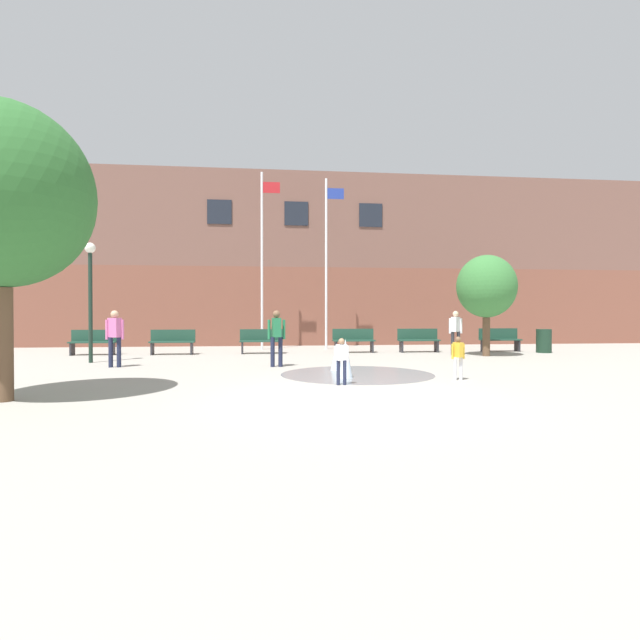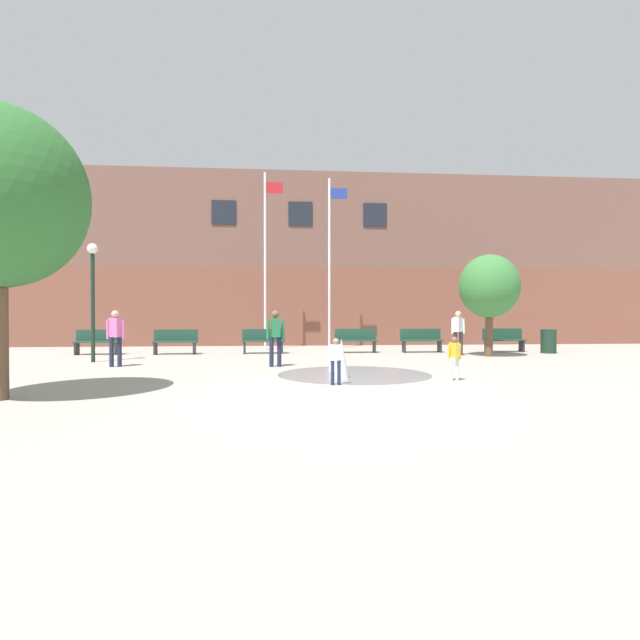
{
  "view_description": "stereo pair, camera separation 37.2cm",
  "coord_description": "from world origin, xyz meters",
  "px_view_note": "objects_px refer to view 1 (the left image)",
  "views": [
    {
      "loc": [
        -1.48,
        -8.71,
        1.52
      ],
      "look_at": [
        0.24,
        6.67,
        1.3
      ],
      "focal_mm": 28.0,
      "sensor_mm": 36.0,
      "label": 1
    },
    {
      "loc": [
        -1.11,
        -8.75,
        1.52
      ],
      "look_at": [
        0.24,
        6.67,
        1.3
      ],
      "focal_mm": 28.0,
      "sensor_mm": 36.0,
      "label": 2
    }
  ],
  "objects_px": {
    "park_bench_far_left": "(93,342)",
    "lamp_post_left_lane": "(90,284)",
    "child_with_pink_shirt": "(458,355)",
    "street_tree_near_building": "(487,287)",
    "park_bench_center": "(354,340)",
    "street_tree_foreground": "(3,196)",
    "adult_watching": "(276,334)",
    "park_bench_under_left_flagpole": "(261,341)",
    "flagpole_left": "(263,255)",
    "adult_near_bench": "(115,334)",
    "park_bench_left_of_flagpoles": "(172,341)",
    "park_bench_under_right_flagpole": "(418,340)",
    "child_in_fountain": "(341,358)",
    "flagpole_right": "(327,258)",
    "trash_can": "(544,341)",
    "park_bench_near_trashcan": "(500,339)",
    "teen_by_trashcan": "(456,329)"
  },
  "relations": [
    {
      "from": "park_bench_far_left",
      "to": "lamp_post_left_lane",
      "type": "bearing_deg",
      "value": -73.21
    },
    {
      "from": "child_with_pink_shirt",
      "to": "street_tree_near_building",
      "type": "height_order",
      "value": "street_tree_near_building"
    },
    {
      "from": "park_bench_center",
      "to": "street_tree_foreground",
      "type": "height_order",
      "value": "street_tree_foreground"
    },
    {
      "from": "park_bench_far_left",
      "to": "adult_watching",
      "type": "bearing_deg",
      "value": -35.91
    },
    {
      "from": "park_bench_under_left_flagpole",
      "to": "flagpole_left",
      "type": "bearing_deg",
      "value": 88.61
    },
    {
      "from": "street_tree_foreground",
      "to": "street_tree_near_building",
      "type": "relative_size",
      "value": 1.44
    },
    {
      "from": "adult_near_bench",
      "to": "park_bench_far_left",
      "type": "bearing_deg",
      "value": -33.42
    },
    {
      "from": "lamp_post_left_lane",
      "to": "street_tree_foreground",
      "type": "height_order",
      "value": "street_tree_foreground"
    },
    {
      "from": "park_bench_under_left_flagpole",
      "to": "adult_watching",
      "type": "xyz_separation_m",
      "value": [
        0.45,
        -4.69,
        0.45
      ]
    },
    {
      "from": "park_bench_left_of_flagpoles",
      "to": "flagpole_left",
      "type": "xyz_separation_m",
      "value": [
        3.27,
        2.17,
        3.44
      ]
    },
    {
      "from": "park_bench_center",
      "to": "park_bench_under_right_flagpole",
      "type": "height_order",
      "value": "same"
    },
    {
      "from": "park_bench_left_of_flagpoles",
      "to": "lamp_post_left_lane",
      "type": "xyz_separation_m",
      "value": [
        -1.93,
        -2.79,
        1.93
      ]
    },
    {
      "from": "child_in_fountain",
      "to": "park_bench_under_right_flagpole",
      "type": "bearing_deg",
      "value": 31.95
    },
    {
      "from": "adult_near_bench",
      "to": "park_bench_under_right_flagpole",
      "type": "bearing_deg",
      "value": -125.07
    },
    {
      "from": "park_bench_far_left",
      "to": "park_bench_under_right_flagpole",
      "type": "xyz_separation_m",
      "value": [
        12.08,
        -0.02,
        0.0
      ]
    },
    {
      "from": "park_bench_left_of_flagpoles",
      "to": "flagpole_right",
      "type": "bearing_deg",
      "value": 19.97
    },
    {
      "from": "park_bench_under_right_flagpole",
      "to": "trash_can",
      "type": "bearing_deg",
      "value": -9.37
    },
    {
      "from": "park_bench_under_right_flagpole",
      "to": "trash_can",
      "type": "distance_m",
      "value": 4.76
    },
    {
      "from": "park_bench_center",
      "to": "street_tree_near_building",
      "type": "height_order",
      "value": "street_tree_near_building"
    },
    {
      "from": "adult_watching",
      "to": "flagpole_right",
      "type": "distance_m",
      "value": 7.7
    },
    {
      "from": "child_in_fountain",
      "to": "flagpole_right",
      "type": "relative_size",
      "value": 0.14
    },
    {
      "from": "park_bench_far_left",
      "to": "adult_watching",
      "type": "height_order",
      "value": "adult_watching"
    },
    {
      "from": "park_bench_under_left_flagpole",
      "to": "park_bench_under_right_flagpole",
      "type": "xyz_separation_m",
      "value": [
        6.05,
        -0.02,
        0.0
      ]
    },
    {
      "from": "street_tree_near_building",
      "to": "flagpole_left",
      "type": "bearing_deg",
      "value": 152.7
    },
    {
      "from": "child_in_fountain",
      "to": "trash_can",
      "type": "relative_size",
      "value": 1.1
    },
    {
      "from": "park_bench_left_of_flagpoles",
      "to": "lamp_post_left_lane",
      "type": "bearing_deg",
      "value": -124.73
    },
    {
      "from": "park_bench_far_left",
      "to": "child_in_fountain",
      "type": "relative_size",
      "value": 1.62
    },
    {
      "from": "park_bench_under_left_flagpole",
      "to": "flagpole_left",
      "type": "height_order",
      "value": "flagpole_left"
    },
    {
      "from": "park_bench_center",
      "to": "park_bench_near_trashcan",
      "type": "distance_m",
      "value": 5.83
    },
    {
      "from": "park_bench_left_of_flagpoles",
      "to": "adult_near_bench",
      "type": "height_order",
      "value": "adult_near_bench"
    },
    {
      "from": "park_bench_center",
      "to": "lamp_post_left_lane",
      "type": "xyz_separation_m",
      "value": [
        -8.67,
        -2.94,
        1.93
      ]
    },
    {
      "from": "park_bench_near_trashcan",
      "to": "park_bench_left_of_flagpoles",
      "type": "bearing_deg",
      "value": -179.66
    },
    {
      "from": "park_bench_left_of_flagpoles",
      "to": "adult_near_bench",
      "type": "distance_m",
      "value": 4.32
    },
    {
      "from": "adult_watching",
      "to": "street_tree_foreground",
      "type": "height_order",
      "value": "street_tree_foreground"
    },
    {
      "from": "trash_can",
      "to": "street_tree_foreground",
      "type": "xyz_separation_m",
      "value": [
        -15.08,
        -8.88,
        3.07
      ]
    },
    {
      "from": "park_bench_left_of_flagpoles",
      "to": "teen_by_trashcan",
      "type": "distance_m",
      "value": 10.32
    },
    {
      "from": "park_bench_near_trashcan",
      "to": "adult_watching",
      "type": "distance_m",
      "value": 10.06
    },
    {
      "from": "park_bench_left_of_flagpoles",
      "to": "trash_can",
      "type": "relative_size",
      "value": 1.78
    },
    {
      "from": "park_bench_near_trashcan",
      "to": "child_in_fountain",
      "type": "relative_size",
      "value": 1.62
    },
    {
      "from": "trash_can",
      "to": "street_tree_foreground",
      "type": "bearing_deg",
      "value": -149.5
    },
    {
      "from": "park_bench_under_right_flagpole",
      "to": "flagpole_left",
      "type": "relative_size",
      "value": 0.22
    },
    {
      "from": "park_bench_center",
      "to": "adult_watching",
      "type": "relative_size",
      "value": 1.01
    },
    {
      "from": "child_with_pink_shirt",
      "to": "flagpole_right",
      "type": "relative_size",
      "value": 0.14
    },
    {
      "from": "park_bench_near_trashcan",
      "to": "trash_can",
      "type": "bearing_deg",
      "value": -28.72
    },
    {
      "from": "park_bench_under_right_flagpole",
      "to": "adult_near_bench",
      "type": "xyz_separation_m",
      "value": [
        -10.09,
        -4.3,
        0.45
      ]
    },
    {
      "from": "park_bench_near_trashcan",
      "to": "street_tree_near_building",
      "type": "distance_m",
      "value": 3.13
    },
    {
      "from": "child_in_fountain",
      "to": "street_tree_foreground",
      "type": "height_order",
      "value": "street_tree_foreground"
    },
    {
      "from": "park_bench_under_right_flagpole",
      "to": "child_in_fountain",
      "type": "distance_m",
      "value": 9.45
    },
    {
      "from": "park_bench_center",
      "to": "adult_watching",
      "type": "xyz_separation_m",
      "value": [
        -3.06,
        -4.74,
        0.45
      ]
    },
    {
      "from": "park_bench_left_of_flagpoles",
      "to": "child_in_fountain",
      "type": "distance_m",
      "value": 9.68
    }
  ]
}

